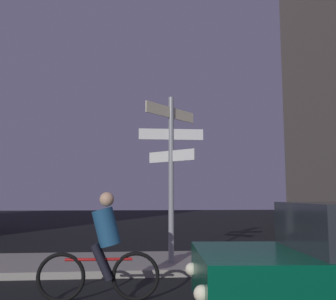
% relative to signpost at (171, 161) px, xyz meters
% --- Properties ---
extents(sidewalk_kerb, '(40.00, 2.51, 0.14)m').
position_rel_signpost_xyz_m(sidewalk_kerb, '(-0.69, 0.47, -2.25)').
color(sidewalk_kerb, gray).
rests_on(sidewalk_kerb, ground_plane).
extents(signpost, '(1.43, 1.18, 3.60)m').
position_rel_signpost_xyz_m(signpost, '(0.00, 0.00, 0.00)').
color(signpost, gray).
rests_on(signpost, sidewalk_kerb).
extents(cyclist, '(1.82, 0.33, 1.61)m').
position_rel_signpost_xyz_m(cyclist, '(-1.27, -2.37, -1.57)').
color(cyclist, black).
rests_on(cyclist, ground_plane).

